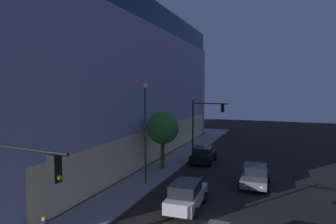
{
  "coord_description": "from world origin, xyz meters",
  "views": [
    {
      "loc": [
        -13.79,
        -3.48,
        7.5
      ],
      "look_at": [
        5.63,
        4.08,
        5.91
      ],
      "focal_mm": 31.05,
      "sensor_mm": 36.0,
      "label": 1
    }
  ],
  "objects_px": {
    "modern_building": "(81,83)",
    "car_silver": "(187,195)",
    "car_grey": "(255,175)",
    "street_lamp_sidewalk": "(145,121)",
    "traffic_light_far_corner": "(204,117)",
    "sidewalk_tree": "(163,128)",
    "car_black": "(203,155)",
    "traffic_light_near_corner": "(14,191)"
  },
  "relations": [
    {
      "from": "traffic_light_near_corner",
      "to": "traffic_light_far_corner",
      "type": "height_order",
      "value": "traffic_light_far_corner"
    },
    {
      "from": "traffic_light_far_corner",
      "to": "traffic_light_near_corner",
      "type": "bearing_deg",
      "value": 179.57
    },
    {
      "from": "street_lamp_sidewalk",
      "to": "car_black",
      "type": "xyz_separation_m",
      "value": [
        8.6,
        -2.46,
        -4.27
      ]
    },
    {
      "from": "car_silver",
      "to": "traffic_light_near_corner",
      "type": "bearing_deg",
      "value": 161.22
    },
    {
      "from": "modern_building",
      "to": "street_lamp_sidewalk",
      "type": "xyz_separation_m",
      "value": [
        -8.36,
        -12.5,
        -3.16
      ]
    },
    {
      "from": "street_lamp_sidewalk",
      "to": "sidewalk_tree",
      "type": "relative_size",
      "value": 1.48
    },
    {
      "from": "street_lamp_sidewalk",
      "to": "sidewalk_tree",
      "type": "xyz_separation_m",
      "value": [
        4.55,
        0.41,
        -1.17
      ]
    },
    {
      "from": "car_grey",
      "to": "car_black",
      "type": "relative_size",
      "value": 0.99
    },
    {
      "from": "modern_building",
      "to": "traffic_light_near_corner",
      "type": "distance_m",
      "value": 25.63
    },
    {
      "from": "sidewalk_tree",
      "to": "car_grey",
      "type": "height_order",
      "value": "sidewalk_tree"
    },
    {
      "from": "traffic_light_far_corner",
      "to": "sidewalk_tree",
      "type": "relative_size",
      "value": 1.15
    },
    {
      "from": "traffic_light_far_corner",
      "to": "sidewalk_tree",
      "type": "bearing_deg",
      "value": 168.67
    },
    {
      "from": "traffic_light_far_corner",
      "to": "car_black",
      "type": "xyz_separation_m",
      "value": [
        -4.55,
        -1.15,
        -3.44
      ]
    },
    {
      "from": "sidewalk_tree",
      "to": "car_silver",
      "type": "bearing_deg",
      "value": -148.26
    },
    {
      "from": "street_lamp_sidewalk",
      "to": "car_grey",
      "type": "xyz_separation_m",
      "value": [
        3.11,
        -8.01,
        -4.31
      ]
    },
    {
      "from": "modern_building",
      "to": "car_silver",
      "type": "height_order",
      "value": "modern_building"
    },
    {
      "from": "traffic_light_far_corner",
      "to": "car_black",
      "type": "distance_m",
      "value": 5.82
    },
    {
      "from": "traffic_light_far_corner",
      "to": "street_lamp_sidewalk",
      "type": "relative_size",
      "value": 0.78
    },
    {
      "from": "traffic_light_near_corner",
      "to": "traffic_light_far_corner",
      "type": "bearing_deg",
      "value": -0.43
    },
    {
      "from": "car_black",
      "to": "sidewalk_tree",
      "type": "bearing_deg",
      "value": 144.69
    },
    {
      "from": "car_black",
      "to": "car_silver",
      "type": "bearing_deg",
      "value": -170.65
    },
    {
      "from": "street_lamp_sidewalk",
      "to": "traffic_light_near_corner",
      "type": "bearing_deg",
      "value": -175.07
    },
    {
      "from": "modern_building",
      "to": "car_black",
      "type": "distance_m",
      "value": 16.7
    },
    {
      "from": "car_grey",
      "to": "car_black",
      "type": "bearing_deg",
      "value": 45.32
    },
    {
      "from": "car_silver",
      "to": "street_lamp_sidewalk",
      "type": "bearing_deg",
      "value": 53.63
    },
    {
      "from": "traffic_light_near_corner",
      "to": "sidewalk_tree",
      "type": "bearing_deg",
      "value": 5.0
    },
    {
      "from": "traffic_light_far_corner",
      "to": "car_silver",
      "type": "height_order",
      "value": "traffic_light_far_corner"
    },
    {
      "from": "traffic_light_near_corner",
      "to": "street_lamp_sidewalk",
      "type": "height_order",
      "value": "street_lamp_sidewalk"
    },
    {
      "from": "street_lamp_sidewalk",
      "to": "car_silver",
      "type": "distance_m",
      "value": 6.89
    },
    {
      "from": "modern_building",
      "to": "traffic_light_far_corner",
      "type": "xyz_separation_m",
      "value": [
        4.79,
        -13.81,
        -3.99
      ]
    },
    {
      "from": "modern_building",
      "to": "car_silver",
      "type": "distance_m",
      "value": 21.79
    },
    {
      "from": "traffic_light_far_corner",
      "to": "street_lamp_sidewalk",
      "type": "height_order",
      "value": "street_lamp_sidewalk"
    },
    {
      "from": "car_grey",
      "to": "car_black",
      "type": "xyz_separation_m",
      "value": [
        5.49,
        5.55,
        0.05
      ]
    },
    {
      "from": "traffic_light_near_corner",
      "to": "car_grey",
      "type": "relative_size",
      "value": 1.31
    },
    {
      "from": "traffic_light_near_corner",
      "to": "car_grey",
      "type": "bearing_deg",
      "value": -23.26
    },
    {
      "from": "car_silver",
      "to": "car_black",
      "type": "relative_size",
      "value": 1.02
    },
    {
      "from": "sidewalk_tree",
      "to": "car_grey",
      "type": "relative_size",
      "value": 1.23
    },
    {
      "from": "modern_building",
      "to": "traffic_light_near_corner",
      "type": "bearing_deg",
      "value": -147.39
    },
    {
      "from": "car_grey",
      "to": "street_lamp_sidewalk",
      "type": "bearing_deg",
      "value": 111.21
    },
    {
      "from": "modern_building",
      "to": "car_grey",
      "type": "relative_size",
      "value": 9.18
    },
    {
      "from": "modern_building",
      "to": "car_black",
      "type": "bearing_deg",
      "value": -89.09
    },
    {
      "from": "sidewalk_tree",
      "to": "car_black",
      "type": "bearing_deg",
      "value": -35.31
    }
  ]
}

